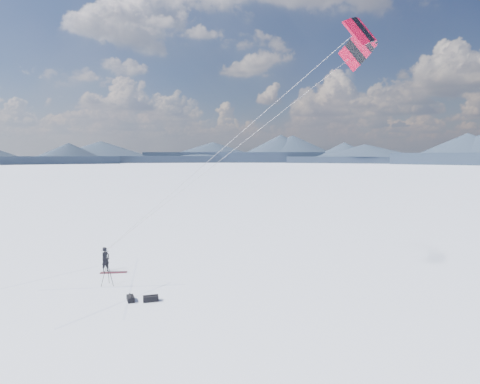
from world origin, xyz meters
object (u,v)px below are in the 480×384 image
(snowkiter, at_px, (106,272))
(gear_bag_b, at_px, (131,298))
(snowboard, at_px, (114,272))
(tripod, at_px, (108,268))
(gear_bag_a, at_px, (151,298))

(snowkiter, xyz_separation_m, gear_bag_b, (4.47, -4.01, 0.14))
(gear_bag_b, bearing_deg, snowboard, -176.10)
(snowkiter, height_order, snowboard, snowkiter)
(snowboard, relative_size, gear_bag_b, 2.19)
(tripod, relative_size, gear_bag_b, 2.13)
(gear_bag_a, bearing_deg, tripod, 124.85)
(snowkiter, bearing_deg, tripod, -128.75)
(snowkiter, xyz_separation_m, gear_bag_a, (5.47, -3.70, 0.15))
(gear_bag_a, bearing_deg, snowkiter, 112.47)
(tripod, bearing_deg, snowkiter, 133.10)
(snowkiter, relative_size, tripod, 1.00)
(tripod, bearing_deg, gear_bag_b, -29.34)
(snowkiter, distance_m, gear_bag_b, 6.00)
(snowboard, height_order, gear_bag_a, gear_bag_a)
(tripod, distance_m, gear_bag_b, 3.31)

